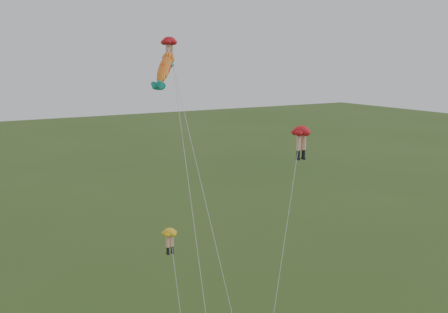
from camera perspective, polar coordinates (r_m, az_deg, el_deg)
legs_kite_red_high at (r=39.21m, az=-6.18°, el=12.08°), size 4.50×14.69×21.23m
legs_kite_red_mid at (r=37.37m, az=8.79°, el=2.32°), size 8.86×7.82×14.68m
legs_kite_yellow at (r=30.76m, az=-6.13°, el=-9.59°), size 1.18×4.59×9.45m
fish_kite at (r=34.47m, az=-6.73°, el=9.82°), size 2.74×11.02×20.26m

